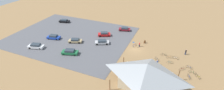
% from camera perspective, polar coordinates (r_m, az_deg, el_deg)
% --- Properties ---
extents(ground, '(160.00, 160.00, 0.00)m').
position_cam_1_polar(ground, '(50.50, 8.21, -1.63)').
color(ground, '#937047').
rests_on(ground, ground).
extents(parking_lot_asphalt, '(40.80, 31.87, 0.05)m').
position_cam_1_polar(parking_lot_asphalt, '(59.67, -13.91, 3.06)').
color(parking_lot_asphalt, '#56565B').
rests_on(parking_lot_asphalt, ground).
extents(bike_pavilion, '(13.79, 9.34, 5.92)m').
position_cam_1_polar(bike_pavilion, '(36.49, 11.86, -9.59)').
color(bike_pavilion, beige).
rests_on(bike_pavilion, ground).
extents(trash_bin, '(0.60, 0.60, 0.90)m').
position_cam_1_polar(trash_bin, '(54.37, 11.31, 1.09)').
color(trash_bin, brown).
rests_on(trash_bin, ground).
extents(lot_sign, '(0.56, 0.08, 2.20)m').
position_cam_1_polar(lot_sign, '(50.77, 7.46, 0.47)').
color(lot_sign, '#99999E').
rests_on(lot_sign, ground).
extents(bicycle_blue_mid_cluster, '(1.69, 0.63, 0.80)m').
position_cam_1_polar(bicycle_blue_mid_cluster, '(46.70, 25.29, -7.03)').
color(bicycle_blue_mid_cluster, black).
rests_on(bicycle_blue_mid_cluster, ground).
extents(bicycle_green_by_bin, '(1.73, 0.52, 0.82)m').
position_cam_1_polar(bicycle_green_by_bin, '(45.34, 26.15, -8.50)').
color(bicycle_green_by_bin, black).
rests_on(bicycle_green_by_bin, ground).
extents(bicycle_silver_trailside, '(1.38, 1.10, 0.88)m').
position_cam_1_polar(bicycle_silver_trailside, '(46.85, 15.33, -4.72)').
color(bicycle_silver_trailside, black).
rests_on(bicycle_silver_trailside, ground).
extents(bicycle_orange_yard_front, '(1.75, 0.71, 0.90)m').
position_cam_1_polar(bicycle_orange_yard_front, '(48.77, 19.33, -3.93)').
color(bicycle_orange_yard_front, black).
rests_on(bicycle_orange_yard_front, ground).
extents(bicycle_yellow_edge_south, '(1.08, 1.36, 0.84)m').
position_cam_1_polar(bicycle_yellow_edge_south, '(44.57, 27.73, -9.66)').
color(bicycle_yellow_edge_south, black).
rests_on(bicycle_yellow_edge_south, ground).
extents(bicycle_red_yard_center, '(1.48, 1.01, 0.88)m').
position_cam_1_polar(bicycle_red_yard_center, '(45.31, 23.16, -7.66)').
color(bicycle_red_yard_center, black).
rests_on(bicycle_red_yard_center, ground).
extents(bicycle_purple_yard_left, '(0.90, 1.40, 0.76)m').
position_cam_1_polar(bicycle_purple_yard_left, '(52.12, 7.85, -0.07)').
color(bicycle_purple_yard_left, black).
rests_on(bicycle_purple_yard_left, ground).
extents(bicycle_black_lone_east, '(1.67, 0.48, 0.75)m').
position_cam_1_polar(bicycle_black_lone_east, '(49.46, 17.48, -3.13)').
color(bicycle_black_lone_east, black).
rests_on(bicycle_black_lone_east, ground).
extents(bicycle_teal_lone_west, '(1.61, 0.52, 0.81)m').
position_cam_1_polar(bicycle_teal_lone_west, '(46.68, 19.52, -5.70)').
color(bicycle_teal_lone_west, black).
rests_on(bicycle_teal_lone_west, ground).
extents(bicycle_white_back_row, '(1.70, 0.48, 0.79)m').
position_cam_1_polar(bicycle_white_back_row, '(49.03, 21.37, -4.20)').
color(bicycle_white_back_row, black).
rests_on(bicycle_white_back_row, ground).
extents(bicycle_blue_front_row, '(0.74, 1.64, 0.90)m').
position_cam_1_polar(bicycle_blue_front_row, '(43.51, 25.20, -9.93)').
color(bicycle_blue_front_row, black).
rests_on(bicycle_blue_front_row, ground).
extents(car_silver_end_stall, '(4.88, 3.61, 1.32)m').
position_cam_1_polar(car_silver_end_stall, '(52.78, -3.50, 1.05)').
color(car_silver_end_stall, '#BCBCC1').
rests_on(car_silver_end_stall, parking_lot_asphalt).
extents(car_blue_back_corner, '(4.65, 2.65, 1.41)m').
position_cam_1_polar(car_blue_back_corner, '(59.17, -19.65, 2.66)').
color(car_blue_back_corner, '#1E42B2').
rests_on(car_blue_back_corner, parking_lot_asphalt).
extents(car_green_second_row, '(5.04, 3.14, 1.47)m').
position_cam_1_polar(car_green_second_row, '(49.05, -14.43, -2.33)').
color(car_green_second_row, '#1E6B3D').
rests_on(car_green_second_row, parking_lot_asphalt).
extents(car_maroon_aisle_side, '(4.60, 2.93, 1.33)m').
position_cam_1_polar(car_maroon_aisle_side, '(61.79, 4.39, 5.58)').
color(car_maroon_aisle_side, maroon).
rests_on(car_maroon_aisle_side, parking_lot_asphalt).
extents(car_black_far_end, '(4.53, 2.61, 1.28)m').
position_cam_1_polar(car_black_far_end, '(71.85, -16.24, 8.05)').
color(car_black_far_end, black).
rests_on(car_black_far_end, parking_lot_asphalt).
extents(car_tan_inner_stall, '(4.67, 3.19, 1.31)m').
position_cam_1_polar(car_tan_inner_stall, '(54.87, -12.67, 1.51)').
color(car_tan_inner_stall, tan).
rests_on(car_tan_inner_stall, parking_lot_asphalt).
extents(car_white_front_row, '(5.09, 3.01, 1.48)m').
position_cam_1_polar(car_white_front_row, '(55.54, -24.94, -0.32)').
color(car_white_front_row, white).
rests_on(car_white_front_row, parking_lot_asphalt).
extents(car_red_near_entry, '(4.65, 3.47, 1.41)m').
position_cam_1_polar(car_red_near_entry, '(57.68, -2.71, 3.80)').
color(car_red_near_entry, red).
rests_on(car_red_near_entry, parking_lot_asphalt).
extents(visitor_near_lot, '(0.39, 0.40, 1.70)m').
position_cam_1_polar(visitor_near_lot, '(44.66, 15.47, -5.89)').
color(visitor_near_lot, '#2D3347').
rests_on(visitor_near_lot, ground).
extents(visitor_crossing_yard, '(0.40, 0.37, 1.65)m').
position_cam_1_polar(visitor_crossing_yard, '(51.84, 9.54, 0.26)').
color(visitor_crossing_yard, '#2D3347').
rests_on(visitor_crossing_yard, ground).
extents(visitor_at_bikes, '(0.40, 0.39, 1.73)m').
position_cam_1_polar(visitor_at_bikes, '(51.81, 24.28, -2.22)').
color(visitor_at_bikes, '#2D3347').
rests_on(visitor_at_bikes, ground).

